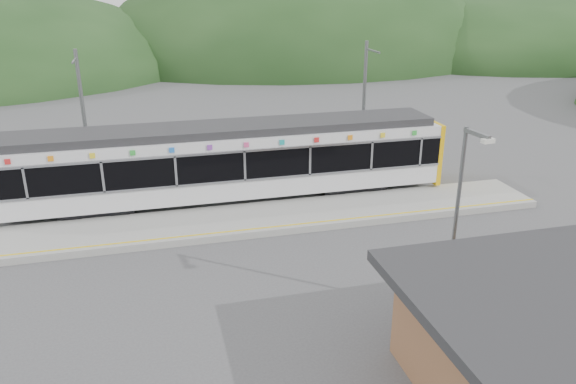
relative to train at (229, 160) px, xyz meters
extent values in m
plane|color=#4C4C4F|center=(0.63, -6.00, -2.06)|extent=(120.00, 120.00, 0.00)
ellipsoid|color=#1E3D19|center=(16.63, 48.00, -2.06)|extent=(52.00, 39.00, 26.00)
ellipsoid|color=#1E3D19|center=(45.63, 42.00, -2.06)|extent=(44.00, 33.00, 16.00)
cube|color=#9E9E99|center=(0.63, -2.70, -1.91)|extent=(26.00, 3.20, 0.30)
cube|color=yellow|center=(0.63, -4.00, -1.76)|extent=(26.00, 0.10, 0.01)
cube|color=black|center=(-6.02, 0.00, -1.76)|extent=(3.20, 2.20, 0.56)
cube|color=black|center=(5.98, 0.00, -1.76)|extent=(3.20, 2.20, 0.56)
cube|color=silver|center=(-0.02, 0.00, -1.02)|extent=(20.00, 2.90, 0.92)
cube|color=black|center=(-0.02, 0.00, 0.16)|extent=(20.00, 2.96, 1.45)
cube|color=silver|center=(-0.02, -1.50, -0.51)|extent=(20.00, 0.05, 0.10)
cube|color=silver|center=(-0.02, -1.50, 0.84)|extent=(20.00, 0.05, 0.10)
cube|color=silver|center=(-0.02, 0.00, 1.11)|extent=(20.00, 2.90, 0.45)
cube|color=#2D2D30|center=(-0.02, 0.00, 1.52)|extent=(19.40, 2.50, 0.36)
cube|color=#F2B40C|center=(10.10, 0.00, -0.16)|extent=(0.24, 2.92, 3.00)
cube|color=silver|center=(-8.52, -1.50, 0.16)|extent=(0.10, 0.05, 1.35)
cube|color=silver|center=(-5.52, -1.50, 0.16)|extent=(0.10, 0.05, 1.35)
cube|color=silver|center=(-2.52, -1.50, 0.16)|extent=(0.10, 0.05, 1.35)
cube|color=silver|center=(0.48, -1.50, 0.16)|extent=(0.10, 0.05, 1.35)
cube|color=silver|center=(3.48, -1.50, 0.16)|extent=(0.10, 0.05, 1.35)
cube|color=silver|center=(6.48, -1.50, 0.16)|extent=(0.10, 0.05, 1.35)
cube|color=silver|center=(8.98, -1.50, 0.16)|extent=(0.10, 0.05, 1.35)
cube|color=red|center=(-9.02, -1.49, 1.12)|extent=(0.22, 0.04, 0.22)
cube|color=orange|center=(-7.42, -1.49, 1.12)|extent=(0.22, 0.04, 0.22)
cube|color=yellow|center=(-5.82, -1.49, 1.12)|extent=(0.22, 0.04, 0.22)
cube|color=green|center=(-4.22, -1.49, 1.12)|extent=(0.22, 0.04, 0.22)
cube|color=blue|center=(-2.62, -1.49, 1.12)|extent=(0.22, 0.04, 0.22)
cube|color=purple|center=(-1.02, -1.49, 1.12)|extent=(0.22, 0.04, 0.22)
cube|color=#E54C8C|center=(0.58, -1.49, 1.12)|extent=(0.22, 0.04, 0.22)
cube|color=#19A5A5|center=(2.18, -1.49, 1.12)|extent=(0.22, 0.04, 0.22)
cube|color=red|center=(3.78, -1.49, 1.12)|extent=(0.22, 0.04, 0.22)
cube|color=orange|center=(5.38, -1.49, 1.12)|extent=(0.22, 0.04, 0.22)
cube|color=yellow|center=(6.98, -1.49, 1.12)|extent=(0.22, 0.04, 0.22)
cube|color=green|center=(8.58, -1.49, 1.12)|extent=(0.22, 0.04, 0.22)
cylinder|color=slate|center=(-6.37, 2.60, 1.44)|extent=(0.18, 0.18, 7.00)
cube|color=slate|center=(-6.37, 1.80, 4.54)|extent=(0.08, 1.80, 0.08)
cylinder|color=slate|center=(7.63, 2.60, 1.44)|extent=(0.18, 0.18, 7.00)
cube|color=slate|center=(7.63, 1.80, 4.54)|extent=(0.08, 1.80, 0.08)
cylinder|color=slate|center=(5.18, -11.08, 0.97)|extent=(0.12, 0.12, 6.08)
cube|color=slate|center=(5.18, -11.54, 3.91)|extent=(0.25, 1.02, 0.12)
cube|color=silver|center=(5.18, -11.99, 3.83)|extent=(0.37, 0.22, 0.12)
camera|label=1|loc=(-3.53, -24.73, 7.93)|focal=35.00mm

